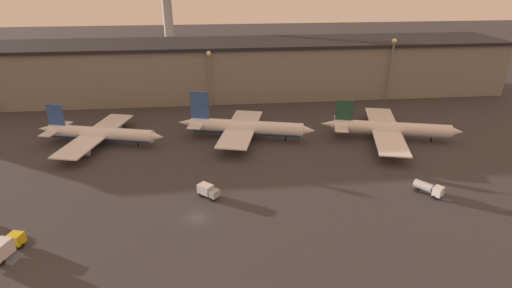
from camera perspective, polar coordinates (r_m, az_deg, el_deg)
name	(u,v)px	position (r m, az deg, el deg)	size (l,w,h in m)	color
ground	(197,218)	(83.91, -8.42, -10.37)	(600.00, 600.00, 0.00)	#383538
terminal_building	(202,69)	(158.81, -7.76, 10.52)	(236.20, 27.48, 20.95)	gray
airplane_0	(99,134)	(122.93, -21.49, 1.38)	(37.96, 33.96, 11.36)	white
airplane_1	(245,127)	(117.92, -1.62, 2.38)	(40.76, 31.55, 13.97)	white
airplane_2	(389,129)	(124.00, 18.53, 2.08)	(40.25, 38.58, 11.40)	white
service_vehicle_0	(4,247)	(84.84, -32.31, -12.38)	(4.44, 7.48, 3.43)	gold
service_vehicle_2	(428,188)	(97.95, 23.38, -5.77)	(5.47, 6.26, 2.73)	white
service_vehicle_3	(208,191)	(89.71, -6.89, -6.61)	(5.24, 5.03, 2.78)	#9EA3A8
lamp_post_1	(209,71)	(144.24, -6.68, 10.33)	(1.80, 1.80, 20.28)	slate
lamp_post_2	(391,62)	(157.86, 18.79, 11.08)	(1.80, 1.80, 23.39)	slate
control_tower	(168,16)	(197.45, -12.49, 17.38)	(9.00, 9.00, 44.87)	#99999E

